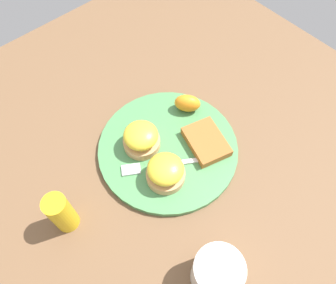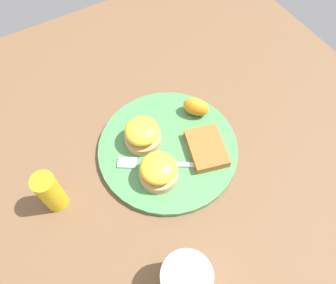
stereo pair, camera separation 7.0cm
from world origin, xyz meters
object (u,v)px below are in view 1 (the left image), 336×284
fork (161,165)px  condiment_bottle (61,213)px  sandwich_benedict_left (141,138)px  sandwich_benedict_right (166,171)px  orange_wedge (187,103)px  cup (217,274)px  hashbrown_patty (206,142)px

fork → condiment_bottle: condiment_bottle is taller
sandwich_benedict_left → sandwich_benedict_right: bearing=-8.0°
sandwich_benedict_left → orange_wedge: bearing=92.3°
sandwich_benedict_left → sandwich_benedict_right: (0.09, -0.01, 0.00)m
condiment_bottle → sandwich_benedict_left: bearing=98.8°
sandwich_benedict_right → fork: 0.04m
cup → condiment_bottle: (-0.26, -0.14, 0.01)m
fork → cup: 0.24m
sandwich_benedict_left → condiment_bottle: (0.03, -0.22, 0.01)m
hashbrown_patty → cup: bearing=-41.5°
hashbrown_patty → cup: 0.28m
orange_wedge → cup: size_ratio=0.52×
sandwich_benedict_left → orange_wedge: size_ratio=1.35×
cup → condiment_bottle: condiment_bottle is taller
sandwich_benedict_left → fork: bearing=-3.1°
sandwich_benedict_left → sandwich_benedict_right: size_ratio=1.00×
fork → sandwich_benedict_right: bearing=-19.4°
orange_wedge → sandwich_benedict_left: bearing=-87.7°
condiment_bottle → fork: bearing=81.1°
sandwich_benedict_left → fork: sandwich_benedict_left is taller
hashbrown_patty → fork: hashbrown_patty is taller
sandwich_benedict_left → cup: cup is taller
hashbrown_patty → orange_wedge: bearing=160.3°
orange_wedge → fork: orange_wedge is taller
orange_wedge → condiment_bottle: bearing=-83.8°
fork → hashbrown_patty: bearing=77.0°
hashbrown_patty → cup: (0.21, -0.18, 0.02)m
sandwich_benedict_right → condiment_bottle: size_ratio=0.77×
orange_wedge → condiment_bottle: condiment_bottle is taller
fork → cup: cup is taller
fork → orange_wedge: bearing=116.5°
sandwich_benedict_left → orange_wedge: 0.14m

